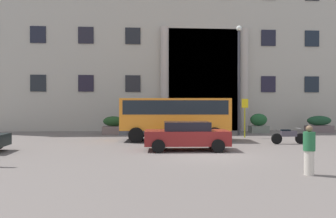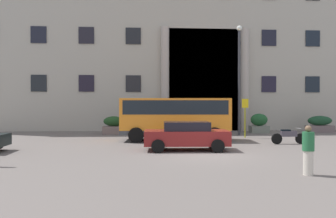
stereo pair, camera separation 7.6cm
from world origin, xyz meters
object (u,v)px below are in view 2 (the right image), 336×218
object	(u,v)px
hedge_planter_far_west	(114,126)
parked_sedan_second	(186,135)
bus_stop_sign	(245,114)
lamppost_plaza_centre	(239,72)
hedge_planter_entrance_right	(320,124)
hedge_planter_far_east	(259,124)
scooter_by_planter	(288,136)
pedestrian_man_red_shirt	(308,150)
orange_minibus	(175,115)

from	to	relation	value
hedge_planter_far_west	parked_sedan_second	world-z (taller)	parked_sedan_second
bus_stop_sign	parked_sedan_second	world-z (taller)	bus_stop_sign
hedge_planter_far_west	parked_sedan_second	bearing A→B (deg)	-63.24
bus_stop_sign	lamppost_plaza_centre	world-z (taller)	lamppost_plaza_centre
hedge_planter_entrance_right	hedge_planter_far_west	world-z (taller)	hedge_planter_far_west
hedge_planter_far_east	hedge_planter_far_west	bearing A→B (deg)	-177.97
hedge_planter_far_west	scooter_by_planter	bearing A→B (deg)	-32.90
bus_stop_sign	lamppost_plaza_centre	size ratio (longest dim) A/B	0.32
hedge_planter_entrance_right	pedestrian_man_red_shirt	world-z (taller)	pedestrian_man_red_shirt
bus_stop_sign	hedge_planter_far_east	size ratio (longest dim) A/B	1.71
bus_stop_sign	hedge_planter_far_west	bearing A→B (deg)	160.45
bus_stop_sign	hedge_planter_far_east	bearing A→B (deg)	57.98
hedge_planter_entrance_right	hedge_planter_far_east	xyz separation A→B (m)	(-5.05, -0.09, 0.09)
orange_minibus	lamppost_plaza_centre	xyz separation A→B (m)	(5.07, 3.49, 3.11)
bus_stop_sign	hedge_planter_far_west	world-z (taller)	bus_stop_sign
orange_minibus	lamppost_plaza_centre	size ratio (longest dim) A/B	0.83
parked_sedan_second	pedestrian_man_red_shirt	xyz separation A→B (m)	(3.14, -5.65, 0.05)
orange_minibus	hedge_planter_far_west	size ratio (longest dim) A/B	4.07
pedestrian_man_red_shirt	lamppost_plaza_centre	distance (m)	14.03
bus_stop_sign	pedestrian_man_red_shirt	distance (m)	11.41
hedge_planter_entrance_right	parked_sedan_second	bearing A→B (deg)	-142.03
scooter_by_planter	pedestrian_man_red_shirt	bearing A→B (deg)	-111.91
hedge_planter_entrance_right	pedestrian_man_red_shirt	size ratio (longest dim) A/B	1.35
hedge_planter_far_east	pedestrian_man_red_shirt	size ratio (longest dim) A/B	0.99
hedge_planter_entrance_right	hedge_planter_far_east	distance (m)	5.05
bus_stop_sign	hedge_planter_entrance_right	bearing A→B (deg)	27.02
parked_sedan_second	hedge_planter_entrance_right	bearing A→B (deg)	39.90
hedge_planter_far_west	pedestrian_man_red_shirt	xyz separation A→B (m)	(7.61, -14.52, 0.12)
pedestrian_man_red_shirt	lamppost_plaza_centre	size ratio (longest dim) A/B	0.19
scooter_by_planter	orange_minibus	bearing A→B (deg)	159.48
hedge_planter_far_west	lamppost_plaza_centre	xyz separation A→B (m)	(9.34, -1.16, 4.02)
hedge_planter_far_west	bus_stop_sign	bearing A→B (deg)	-19.55
orange_minibus	scooter_by_planter	world-z (taller)	orange_minibus
hedge_planter_far_west	scooter_by_planter	world-z (taller)	hedge_planter_far_west
pedestrian_man_red_shirt	parked_sedan_second	bearing A→B (deg)	68.66
hedge_planter_entrance_right	parked_sedan_second	size ratio (longest dim) A/B	0.51
hedge_planter_entrance_right	parked_sedan_second	distance (m)	15.21
hedge_planter_far_east	lamppost_plaza_centre	xyz separation A→B (m)	(-2.07, -1.56, 3.94)
orange_minibus	bus_stop_sign	size ratio (longest dim) A/B	2.55
orange_minibus	scooter_by_planter	distance (m)	6.67
bus_stop_sign	scooter_by_planter	bearing A→B (deg)	-69.02
orange_minibus	parked_sedan_second	bearing A→B (deg)	-84.39
orange_minibus	hedge_planter_far_east	xyz separation A→B (m)	(7.14, 5.04, -0.83)
parked_sedan_second	scooter_by_planter	distance (m)	6.38
bus_stop_sign	hedge_planter_far_west	size ratio (longest dim) A/B	1.60
scooter_by_planter	lamppost_plaza_centre	distance (m)	7.13
orange_minibus	bus_stop_sign	bearing A→B (deg)	19.03
pedestrian_man_red_shirt	hedge_planter_far_east	bearing A→B (deg)	25.32
hedge_planter_entrance_right	pedestrian_man_red_shirt	xyz separation A→B (m)	(-8.85, -15.01, 0.13)
orange_minibus	parked_sedan_second	size ratio (longest dim) A/B	1.64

